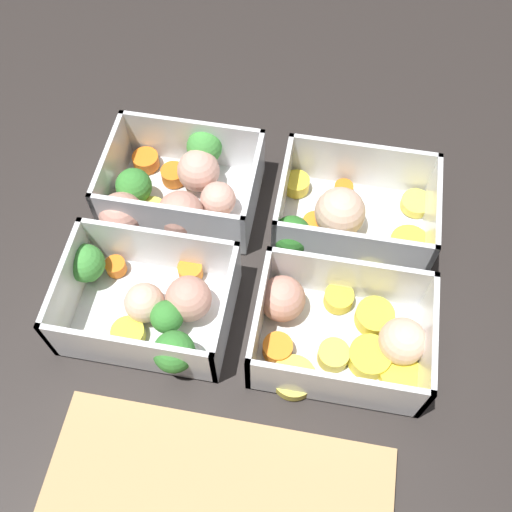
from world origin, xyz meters
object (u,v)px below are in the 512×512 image
container_near_right (176,190)px  container_far_left (341,333)px  container_near_left (346,218)px  container_far_right (151,304)px

container_near_right → container_far_left: 0.23m
container_near_left → container_near_right: (0.18, -0.00, 0.00)m
container_near_left → container_far_left: size_ratio=1.04×
container_far_left → container_near_right: bearing=-34.3°
container_far_left → container_far_right: same height
container_far_right → container_near_right: bearing=-86.1°
container_near_right → container_near_left: bearing=179.4°
container_near_left → container_far_right: 0.21m
container_near_left → container_far_right: size_ratio=1.04×
container_near_left → container_far_right: same height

